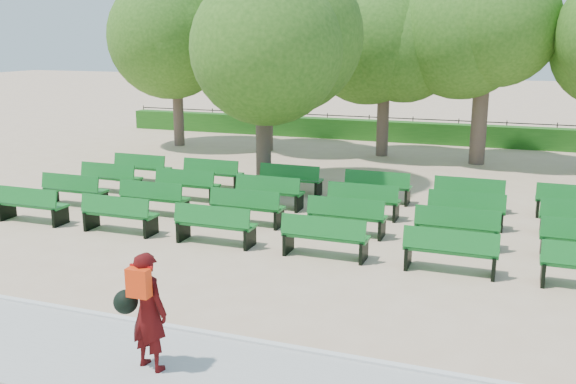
% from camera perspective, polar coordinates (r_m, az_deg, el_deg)
% --- Properties ---
extents(ground, '(120.00, 120.00, 0.00)m').
position_cam_1_polar(ground, '(16.16, -1.01, -2.81)').
color(ground, tan).
extents(paving, '(30.00, 2.20, 0.06)m').
position_cam_1_polar(paving, '(10.09, -16.80, -13.77)').
color(paving, '#ACACA7').
rests_on(paving, ground).
extents(curb, '(30.00, 0.12, 0.10)m').
position_cam_1_polar(curb, '(10.91, -13.15, -11.24)').
color(curb, silver).
rests_on(curb, ground).
extents(hedge, '(26.00, 0.70, 0.90)m').
position_cam_1_polar(hedge, '(29.29, 8.93, 5.37)').
color(hedge, '#1F5A17').
rests_on(hedge, ground).
extents(fence, '(26.00, 0.10, 1.02)m').
position_cam_1_polar(fence, '(29.75, 9.06, 4.61)').
color(fence, black).
rests_on(fence, ground).
extents(tree_line, '(21.80, 6.80, 7.04)m').
position_cam_1_polar(tree_line, '(25.50, 7.11, 3.19)').
color(tree_line, '#36671B').
rests_on(tree_line, ground).
extents(bench_array, '(1.87, 0.70, 1.16)m').
position_cam_1_polar(bench_array, '(16.42, 1.60, -2.20)').
color(bench_array, '#136C23').
rests_on(bench_array, ground).
extents(tree_among, '(4.69, 4.69, 6.75)m').
position_cam_1_polar(tree_among, '(19.34, -2.28, 13.75)').
color(tree_among, brown).
rests_on(tree_among, ground).
extents(person, '(0.84, 0.54, 1.70)m').
position_cam_1_polar(person, '(9.14, -12.50, -10.14)').
color(person, '#400909').
rests_on(person, ground).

